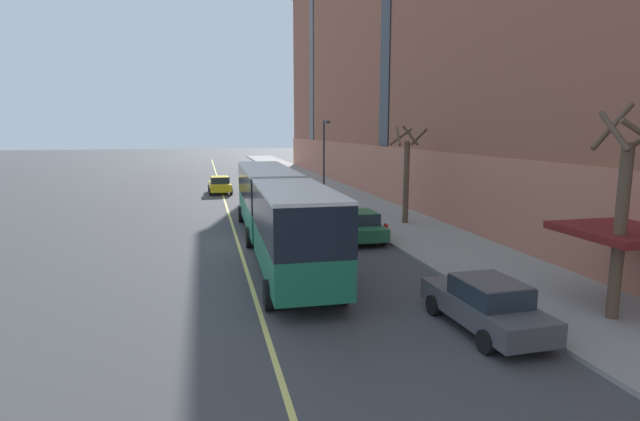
% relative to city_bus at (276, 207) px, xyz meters
% --- Properties ---
extents(ground_plane, '(260.00, 260.00, 0.00)m').
position_rel_city_bus_xyz_m(ground_plane, '(-0.78, 1.54, -2.14)').
color(ground_plane, '#424244').
extents(sidewalk, '(5.35, 160.00, 0.15)m').
position_rel_city_bus_xyz_m(sidewalk, '(8.41, 4.54, -2.06)').
color(sidewalk, gray).
rests_on(sidewalk, ground).
extents(city_bus, '(3.09, 19.20, 3.70)m').
position_rel_city_bus_xyz_m(city_bus, '(0.00, 0.00, 0.00)').
color(city_bus, '#1E704C').
rests_on(city_bus, ground).
extents(parked_car_green_0, '(2.07, 4.82, 1.56)m').
position_rel_city_bus_xyz_m(parked_car_green_0, '(4.62, 8.68, -1.35)').
color(parked_car_green_0, '#23603D').
rests_on(parked_car_green_0, ground).
extents(parked_car_green_1, '(2.06, 4.83, 1.56)m').
position_rel_city_bus_xyz_m(parked_car_green_1, '(4.59, 1.35, -1.35)').
color(parked_car_green_1, '#23603D').
rests_on(parked_car_green_1, ground).
extents(parked_car_black_2, '(2.07, 4.83, 1.56)m').
position_rel_city_bus_xyz_m(parked_car_black_2, '(4.56, 18.20, -1.36)').
color(parked_car_black_2, black).
rests_on(parked_car_black_2, ground).
extents(parked_car_darkgray_3, '(2.07, 4.64, 1.56)m').
position_rel_city_bus_xyz_m(parked_car_darkgray_3, '(4.52, -10.98, -1.36)').
color(parked_car_darkgray_3, '#4C4C51').
rests_on(parked_car_darkgray_3, ground).
extents(parked_car_white_5, '(2.01, 4.60, 1.56)m').
position_rel_city_bus_xyz_m(parked_car_white_5, '(4.54, 25.62, -1.36)').
color(parked_car_white_5, silver).
rests_on(parked_car_white_5, ground).
extents(parked_car_darkgray_6, '(2.02, 4.82, 1.56)m').
position_rel_city_bus_xyz_m(parked_car_darkgray_6, '(4.56, 32.58, -1.36)').
color(parked_car_darkgray_6, '#4C4C51').
rests_on(parked_car_darkgray_6, ground).
extents(taxi_cab, '(2.10, 4.41, 1.56)m').
position_rel_city_bus_xyz_m(taxi_cab, '(-1.90, 22.71, -1.36)').
color(taxi_cab, yellow).
rests_on(taxi_cab, ground).
extents(street_tree_near_corner, '(1.86, 1.86, 6.43)m').
position_rel_city_bus_xyz_m(street_tree_near_corner, '(8.62, -11.32, 1.26)').
color(street_tree_near_corner, brown).
rests_on(street_tree_near_corner, sidewalk).
extents(street_tree_mid_block, '(1.87, 1.66, 5.85)m').
position_rel_city_bus_xyz_m(street_tree_mid_block, '(8.61, 4.69, 1.05)').
color(street_tree_mid_block, brown).
rests_on(street_tree_mid_block, sidewalk).
extents(street_lamp, '(0.36, 1.48, 6.33)m').
position_rel_city_bus_xyz_m(street_lamp, '(6.34, 16.23, 1.94)').
color(street_lamp, '#2D2D30').
rests_on(street_lamp, sidewalk).
extents(fire_hydrant, '(0.42, 0.24, 0.72)m').
position_rel_city_bus_xyz_m(fire_hydrant, '(6.24, 1.68, -1.65)').
color(fire_hydrant, red).
rests_on(fire_hydrant, sidewalk).
extents(lane_centerline, '(0.16, 140.00, 0.01)m').
position_rel_city_bus_xyz_m(lane_centerline, '(-1.70, 4.54, -2.14)').
color(lane_centerline, '#E0D66B').
rests_on(lane_centerline, ground).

